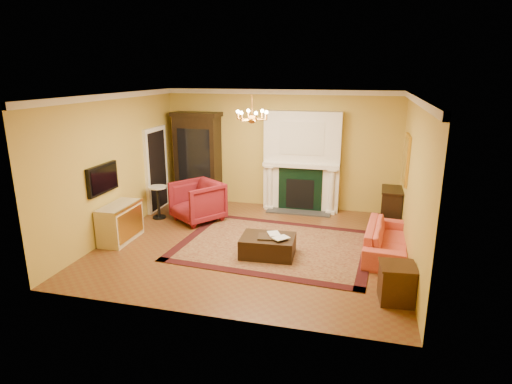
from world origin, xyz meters
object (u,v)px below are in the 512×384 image
(pedestal_table, at_px, (158,200))
(commode, at_px, (120,223))
(china_cabinet, at_px, (198,160))
(console_table, at_px, (391,208))
(wingback_armchair, at_px, (197,200))
(end_table, at_px, (397,284))
(leather_ottoman, at_px, (268,246))
(coral_sofa, at_px, (387,235))

(pedestal_table, relative_size, commode, 0.76)
(china_cabinet, distance_m, console_table, 5.03)
(china_cabinet, xyz_separation_m, wingback_armchair, (0.52, -1.40, -0.64))
(china_cabinet, xyz_separation_m, pedestal_table, (-0.45, -1.47, -0.70))
(end_table, height_order, leather_ottoman, end_table)
(china_cabinet, bearing_deg, leather_ottoman, -45.62)
(wingback_armchair, xyz_separation_m, console_table, (4.41, 0.74, -0.09))
(end_table, bearing_deg, console_table, 89.00)
(wingback_armchair, bearing_deg, leather_ottoman, -1.47)
(coral_sofa, bearing_deg, commode, 102.42)
(end_table, bearing_deg, commode, 167.99)
(end_table, bearing_deg, china_cabinet, 139.81)
(pedestal_table, height_order, commode, pedestal_table)
(china_cabinet, bearing_deg, wingback_armchair, -66.23)
(pedestal_table, distance_m, coral_sofa, 5.31)
(china_cabinet, distance_m, wingback_armchair, 1.62)
(china_cabinet, distance_m, pedestal_table, 1.69)
(china_cabinet, distance_m, leather_ottoman, 4.05)
(end_table, distance_m, console_table, 3.46)
(pedestal_table, relative_size, console_table, 0.93)
(coral_sofa, xyz_separation_m, console_table, (0.14, 1.61, 0.04))
(wingback_armchair, height_order, end_table, wingback_armchair)
(end_table, xyz_separation_m, leather_ottoman, (-2.29, 1.16, -0.08))
(china_cabinet, relative_size, end_table, 4.01)
(commode, bearing_deg, leather_ottoman, -0.86)
(end_table, bearing_deg, coral_sofa, 92.36)
(pedestal_table, xyz_separation_m, console_table, (5.39, 0.81, -0.03))
(coral_sofa, bearing_deg, pedestal_table, 86.46)
(china_cabinet, bearing_deg, coral_sofa, -22.10)
(commode, distance_m, console_table, 5.97)
(china_cabinet, height_order, commode, china_cabinet)
(end_table, distance_m, leather_ottoman, 2.56)
(end_table, xyz_separation_m, console_table, (0.06, 3.45, 0.14))
(console_table, bearing_deg, commode, -155.24)
(china_cabinet, bearing_deg, console_table, -4.42)
(coral_sofa, xyz_separation_m, end_table, (0.08, -1.84, -0.09))
(pedestal_table, height_order, leather_ottoman, pedestal_table)
(china_cabinet, xyz_separation_m, console_table, (4.93, -0.66, -0.73))
(commode, distance_m, leather_ottoman, 3.17)
(china_cabinet, distance_m, commode, 3.11)
(commode, distance_m, coral_sofa, 5.42)
(coral_sofa, bearing_deg, end_table, -172.48)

